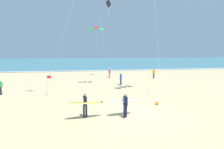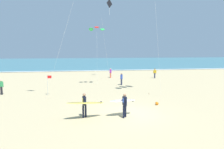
# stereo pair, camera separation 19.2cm
# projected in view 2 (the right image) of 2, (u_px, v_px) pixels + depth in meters

# --- Properties ---
(ground_plane) EXTENTS (160.00, 160.00, 0.00)m
(ground_plane) POSITION_uv_depth(u_px,v_px,m) (130.00, 114.00, 14.74)
(ground_plane) COLOR tan
(ocean_water) EXTENTS (160.00, 60.00, 0.08)m
(ocean_water) POSITION_uv_depth(u_px,v_px,m) (91.00, 62.00, 72.78)
(ocean_water) COLOR teal
(ocean_water) RESTS_ON ground
(shoreline_foam) EXTENTS (160.00, 0.92, 0.01)m
(shoreline_foam) POSITION_uv_depth(u_px,v_px,m) (98.00, 70.00, 43.64)
(shoreline_foam) COLOR white
(shoreline_foam) RESTS_ON ocean_water
(surfer_lead) EXTENTS (1.98, 1.10, 1.71)m
(surfer_lead) POSITION_uv_depth(u_px,v_px,m) (124.00, 102.00, 13.99)
(surfer_lead) COLOR black
(surfer_lead) RESTS_ON ground
(surfer_trailing) EXTENTS (2.64, 1.12, 1.71)m
(surfer_trailing) POSITION_uv_depth(u_px,v_px,m) (85.00, 103.00, 13.71)
(surfer_trailing) COLOR black
(surfer_trailing) RESTS_ON ground
(kite_diamond_charcoal_mid) EXTENTS (2.09, 1.99, 12.52)m
(kite_diamond_charcoal_mid) POSITION_uv_depth(u_px,v_px,m) (109.00, 6.00, 31.74)
(kite_diamond_charcoal_mid) COLOR black
(kite_diamond_charcoal_mid) RESTS_ON ground
(kite_arc_scarlet_high) EXTENTS (2.06, 4.47, 7.52)m
(kite_arc_scarlet_high) POSITION_uv_depth(u_px,v_px,m) (97.00, 29.00, 25.38)
(kite_arc_scarlet_high) COLOR green
(kite_arc_scarlet_high) RESTS_ON ground
(bystander_green_top) EXTENTS (0.35, 0.40, 1.59)m
(bystander_green_top) POSITION_uv_depth(u_px,v_px,m) (1.00, 87.00, 20.86)
(bystander_green_top) COLOR black
(bystander_green_top) RESTS_ON ground
(bystander_yellow_top) EXTENTS (0.43, 0.32, 1.59)m
(bystander_yellow_top) POSITION_uv_depth(u_px,v_px,m) (155.00, 73.00, 32.59)
(bystander_yellow_top) COLOR #2D334C
(bystander_yellow_top) RESTS_ON ground
(bystander_purple_top) EXTENTS (0.37, 0.39, 1.59)m
(bystander_purple_top) POSITION_uv_depth(u_px,v_px,m) (111.00, 73.00, 33.11)
(bystander_purple_top) COLOR #D8593F
(bystander_purple_top) RESTS_ON ground
(bystander_blue_top) EXTENTS (0.33, 0.42, 1.59)m
(bystander_blue_top) POSITION_uv_depth(u_px,v_px,m) (121.00, 79.00, 26.41)
(bystander_blue_top) COLOR #2D334C
(bystander_blue_top) RESTS_ON ground
(lifeguard_flag) EXTENTS (0.45, 0.05, 2.10)m
(lifeguard_flag) POSITION_uv_depth(u_px,v_px,m) (48.00, 83.00, 20.48)
(lifeguard_flag) COLOR silver
(lifeguard_flag) RESTS_ON ground
(beach_ball) EXTENTS (0.28, 0.28, 0.28)m
(beach_ball) POSITION_uv_depth(u_px,v_px,m) (157.00, 103.00, 17.07)
(beach_ball) COLOR orange
(beach_ball) RESTS_ON ground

